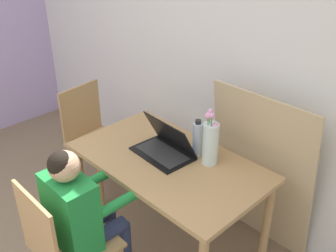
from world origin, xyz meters
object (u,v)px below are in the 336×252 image
laptop (165,146)px  flower_vase (211,141)px  chair_spare (94,138)px  person_seated (80,211)px  water_bottle (197,139)px  chair_occupied (65,248)px

laptop → flower_vase: bearing=27.0°
chair_spare → flower_vase: bearing=-92.8°
chair_spare → person_seated: 1.10m
person_seated → laptop: (-0.00, 0.63, 0.14)m
chair_spare → water_bottle: size_ratio=3.56×
chair_occupied → laptop: 0.82m
person_seated → water_bottle: bearing=-100.6°
laptop → chair_occupied: bearing=-86.5°
chair_spare → flower_vase: size_ratio=2.48×
chair_occupied → person_seated: person_seated is taller
chair_occupied → person_seated: bearing=-90.0°
water_bottle → laptop: bearing=-141.1°
chair_occupied → person_seated: (0.00, 0.12, 0.18)m
laptop → person_seated: bearing=-86.3°
flower_vase → water_bottle: (-0.11, 0.01, -0.03)m
chair_occupied → flower_vase: flower_vase is taller
chair_spare → person_seated: size_ratio=0.83×
person_seated → water_bottle: (0.15, 0.75, 0.20)m
chair_occupied → water_bottle: size_ratio=3.56×
person_seated → flower_vase: size_ratio=2.97×
chair_spare → flower_vase: 1.20m
chair_occupied → person_seated: 0.22m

